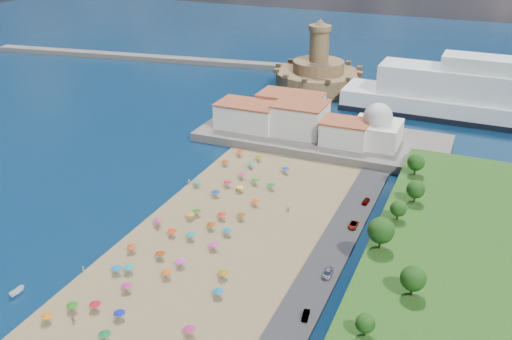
% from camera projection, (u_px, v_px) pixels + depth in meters
% --- Properties ---
extents(ground, '(700.00, 700.00, 0.00)m').
position_uv_depth(ground, '(206.00, 231.00, 152.19)').
color(ground, '#071938').
rests_on(ground, ground).
extents(terrace, '(90.00, 36.00, 3.00)m').
position_uv_depth(terrace, '(322.00, 138.00, 208.97)').
color(terrace, '#59544C').
rests_on(terrace, ground).
extents(jetty, '(18.00, 70.00, 2.40)m').
position_uv_depth(jetty, '(297.00, 104.00, 246.09)').
color(jetty, '#59544C').
rests_on(jetty, ground).
extents(breakwater, '(199.03, 34.77, 2.60)m').
position_uv_depth(breakwater, '(158.00, 58.00, 318.26)').
color(breakwater, '#59544C').
rests_on(breakwater, ground).
extents(waterfront_buildings, '(57.00, 29.00, 11.00)m').
position_uv_depth(waterfront_buildings, '(290.00, 116.00, 211.43)').
color(waterfront_buildings, silver).
rests_on(waterfront_buildings, terrace).
extents(domed_building, '(16.00, 16.00, 15.00)m').
position_uv_depth(domed_building, '(377.00, 128.00, 197.08)').
color(domed_building, silver).
rests_on(domed_building, terrace).
extents(fortress, '(40.00, 40.00, 32.40)m').
position_uv_depth(fortress, '(318.00, 74.00, 268.83)').
color(fortress, olive).
rests_on(fortress, ground).
extents(beach_parasols, '(33.07, 115.37, 2.20)m').
position_uv_depth(beach_parasols, '(184.00, 240.00, 144.07)').
color(beach_parasols, gray).
rests_on(beach_parasols, beach).
extents(beachgoers, '(35.54, 95.08, 1.89)m').
position_uv_depth(beachgoers, '(173.00, 241.00, 145.46)').
color(beachgoers, tan).
rests_on(beachgoers, beach).
extents(parked_cars, '(2.32, 70.21, 1.39)m').
position_uv_depth(parked_cars, '(334.00, 261.00, 136.94)').
color(parked_cars, gray).
rests_on(parked_cars, promenade).
extents(hillside_trees, '(15.80, 108.50, 7.98)m').
position_uv_depth(hillside_trees, '(384.00, 253.00, 124.25)').
color(hillside_trees, '#382314').
rests_on(hillside_trees, hillside).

